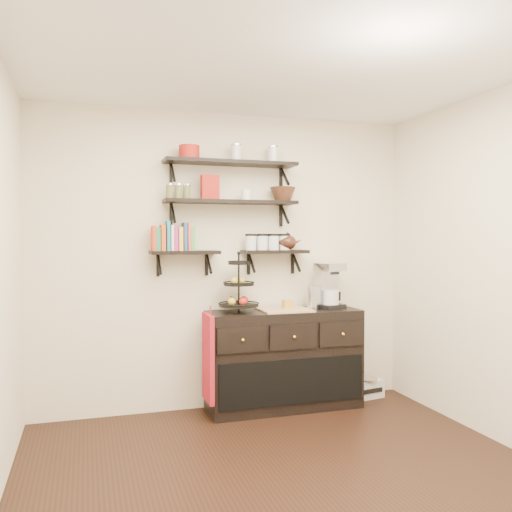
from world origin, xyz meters
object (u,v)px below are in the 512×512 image
object	(u,v)px
coffee_maker	(329,287)
radio	(366,388)
sideboard	(284,359)
fruit_stand	(239,292)

from	to	relation	value
coffee_maker	radio	xyz separation A→B (m)	(0.42, 0.03, -1.01)
sideboard	fruit_stand	distance (m)	0.76
sideboard	coffee_maker	bearing A→B (deg)	3.62
sideboard	coffee_maker	size ratio (longest dim) A/B	3.29
fruit_stand	radio	world-z (taller)	fruit_stand
sideboard	radio	bearing A→B (deg)	3.67
sideboard	coffee_maker	xyz separation A→B (m)	(0.46, 0.03, 0.65)
coffee_maker	fruit_stand	bearing A→B (deg)	162.46
sideboard	radio	distance (m)	0.95
sideboard	coffee_maker	world-z (taller)	coffee_maker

